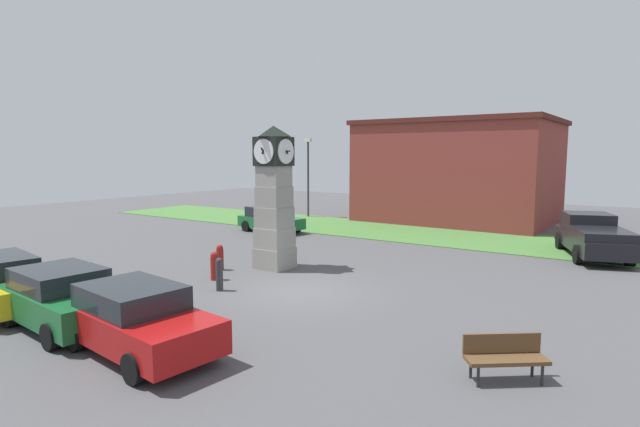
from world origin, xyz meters
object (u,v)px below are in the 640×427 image
at_px(car_by_building, 138,319).
at_px(street_lamp_far_side, 308,171).
at_px(bollard_far_row, 219,274).
at_px(bench, 505,354).
at_px(pedestrian_crossing_lot, 265,202).
at_px(clock_tower, 274,199).
at_px(car_far_lot, 270,219).
at_px(bollard_mid_row, 215,266).
at_px(pickup_truck, 593,236).
at_px(car_near_tower, 64,298).
at_px(car_navy_sedan, 2,282).
at_px(bollard_near_tower, 220,257).

distance_m(car_by_building, street_lamp_far_side, 25.31).
xyz_separation_m(bollard_far_row, bench, (9.50, -1.53, -0.04)).
bearing_deg(pedestrian_crossing_lot, clock_tower, -48.60).
xyz_separation_m(car_far_lot, bench, (16.27, -12.28, -0.22)).
bearing_deg(street_lamp_far_side, bollard_mid_row, -65.07).
bearing_deg(pickup_truck, bollard_far_row, -126.29).
bearing_deg(bollard_far_row, car_far_lot, 122.20).
xyz_separation_m(car_near_tower, car_by_building, (3.04, 0.02, -0.00)).
distance_m(bollard_mid_row, car_near_tower, 5.75).
bearing_deg(pickup_truck, car_navy_sedan, -126.82).
distance_m(bollard_near_tower, street_lamp_far_side, 17.27).
height_order(bollard_near_tower, car_near_tower, car_near_tower).
height_order(clock_tower, bench, clock_tower).
bearing_deg(car_navy_sedan, bollard_near_tower, 76.32).
bearing_deg(car_by_building, bollard_far_row, 115.36).
distance_m(car_near_tower, bench, 10.79).
xyz_separation_m(car_near_tower, car_far_lot, (-5.98, 15.53, -0.04)).
height_order(pickup_truck, bench, pickup_truck).
height_order(clock_tower, car_far_lot, clock_tower).
xyz_separation_m(bollard_mid_row, car_by_building, (3.45, -5.71, 0.26)).
bearing_deg(car_near_tower, car_far_lot, 111.06).
bearing_deg(bench, car_by_building, -155.89).
distance_m(bollard_mid_row, bench, 10.97).
bearing_deg(car_by_building, street_lamp_far_side, 116.57).
height_order(car_by_building, street_lamp_far_side, street_lamp_far_side).
bearing_deg(car_by_building, bench, 24.11).
bearing_deg(bench, street_lamp_far_side, 133.82).
relative_size(bollard_far_row, car_by_building, 0.25).
height_order(bollard_mid_row, street_lamp_far_side, street_lamp_far_side).
height_order(car_near_tower, street_lamp_far_side, street_lamp_far_side).
bearing_deg(bollard_near_tower, pedestrian_crossing_lot, 124.68).
xyz_separation_m(bollard_near_tower, bench, (11.65, -3.68, 0.02)).
relative_size(clock_tower, bollard_far_row, 5.07).
bearing_deg(clock_tower, car_far_lot, 130.90).
bearing_deg(clock_tower, pedestrian_crossing_lot, 131.40).
height_order(clock_tower, car_by_building, clock_tower).
distance_m(clock_tower, pedestrian_crossing_lot, 18.14).
relative_size(bollard_mid_row, car_by_building, 0.24).
relative_size(bollard_near_tower, car_far_lot, 0.24).
relative_size(clock_tower, car_near_tower, 1.36).
bearing_deg(clock_tower, street_lamp_far_side, 120.73).
bearing_deg(car_far_lot, car_navy_sedan, -79.53).
distance_m(bench, pedestrian_crossing_lot, 28.93).
bearing_deg(car_navy_sedan, bollard_far_row, 51.81).
bearing_deg(car_near_tower, bollard_far_row, 80.75).
xyz_separation_m(clock_tower, street_lamp_far_side, (-8.38, 14.10, 0.56)).
height_order(bollard_near_tower, bollard_far_row, bollard_far_row).
height_order(bollard_far_row, car_navy_sedan, car_navy_sedan).
distance_m(bollard_mid_row, car_by_building, 6.67).
bearing_deg(car_near_tower, car_navy_sedan, -177.68).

